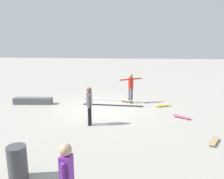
# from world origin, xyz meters

# --- Properties ---
(ground_plane) EXTENTS (60.00, 60.00, 0.00)m
(ground_plane) POSITION_xyz_m (0.00, 0.00, 0.00)
(ground_plane) COLOR #ADA89E
(grind_rail) EXTENTS (3.29, 0.43, 0.32)m
(grind_rail) POSITION_xyz_m (-0.40, -0.65, 0.14)
(grind_rail) COLOR black
(grind_rail) RESTS_ON ground_plane
(skate_ledge) EXTENTS (2.13, 0.56, 0.35)m
(skate_ledge) POSITION_xyz_m (4.04, -0.56, 0.18)
(skate_ledge) COLOR #595960
(skate_ledge) RESTS_ON ground_plane
(skater_main) EXTENTS (1.21, 0.72, 1.66)m
(skater_main) POSITION_xyz_m (-1.35, -1.20, 0.97)
(skater_main) COLOR slate
(skater_main) RESTS_ON ground_plane
(skateboard_main) EXTENTS (0.80, 0.55, 0.09)m
(skateboard_main) POSITION_xyz_m (-1.12, -1.33, 0.07)
(skateboard_main) COLOR orange
(skateboard_main) RESTS_ON ground_plane
(bystander_grey_shirt) EXTENTS (0.22, 0.37, 1.62)m
(bystander_grey_shirt) POSITION_xyz_m (0.33, 2.25, 0.91)
(bystander_grey_shirt) COLOR black
(bystander_grey_shirt) RESTS_ON ground_plane
(loose_skateboard_pink) EXTENTS (0.77, 0.63, 0.09)m
(loose_skateboard_pink) POSITION_xyz_m (-3.67, 1.09, 0.07)
(loose_skateboard_pink) COLOR #E05993
(loose_skateboard_pink) RESTS_ON ground_plane
(loose_skateboard_yellow) EXTENTS (0.82, 0.47, 0.09)m
(loose_skateboard_yellow) POSITION_xyz_m (-3.08, -0.66, 0.07)
(loose_skateboard_yellow) COLOR yellow
(loose_skateboard_yellow) RESTS_ON ground_plane
(loose_skateboard_natural) EXTENTS (0.58, 0.79, 0.09)m
(loose_skateboard_natural) POSITION_xyz_m (-4.27, 3.57, 0.07)
(loose_skateboard_natural) COLOR tan
(loose_skateboard_natural) RESTS_ON ground_plane
(trash_bin) EXTENTS (0.49, 0.49, 0.92)m
(trash_bin) POSITION_xyz_m (1.49, 6.12, 0.46)
(trash_bin) COLOR #47474C
(trash_bin) RESTS_ON ground_plane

